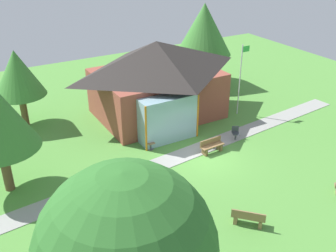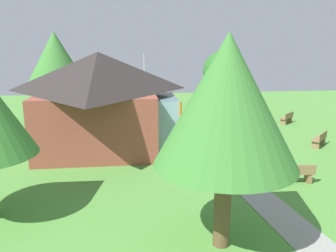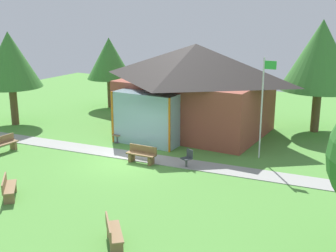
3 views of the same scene
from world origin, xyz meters
name	(u,v)px [view 3 (image 3 of 3)]	position (x,y,z in m)	size (l,w,h in m)	color
ground_plane	(126,162)	(0.00, 0.00, 0.00)	(44.00, 44.00, 0.00)	#54933D
pavilion	(193,87)	(0.45, 6.45, 2.75)	(9.04, 7.77, 5.27)	brown
footpath	(136,156)	(0.00, 0.91, 0.01)	(25.12, 1.30, 0.03)	#999993
flagpole	(263,104)	(5.52, 3.80, 2.80)	(0.64, 0.08, 5.04)	silver
bench_front_center	(8,188)	(-1.63, -5.76, 0.40)	(1.36, 1.39, 0.84)	olive
bench_rear_near_path	(142,155)	(0.74, 0.30, 0.40)	(1.52, 0.50, 0.84)	brown
bench_front_right	(113,233)	(4.14, -6.64, 0.40)	(1.33, 1.41, 0.84)	olive
bench_mid_left	(4,144)	(-6.43, -1.85, 0.40)	(0.53, 1.52, 0.84)	olive
patio_chair_lawn_spare	(187,159)	(2.95, 0.86, 0.42)	(0.59, 0.59, 0.86)	#33383D
patio_chair_porch_left	(118,135)	(-2.23, 2.47, 0.42)	(0.46, 0.46, 0.86)	#8C6B4C
tree_behind_pavilion_left	(109,59)	(-7.98, 9.52, 3.64)	(3.32, 3.32, 5.16)	brown
tree_behind_pavilion_right	(321,55)	(6.83, 10.22, 4.59)	(4.55, 4.55, 6.67)	brown
tree_west_hedge	(10,60)	(-10.32, 2.42, 4.13)	(3.83, 3.83, 5.89)	brown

